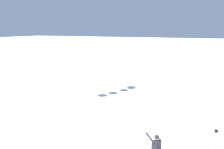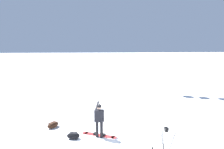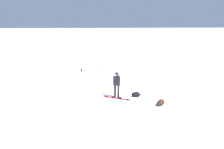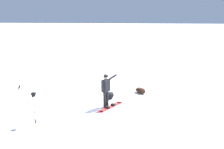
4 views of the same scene
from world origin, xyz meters
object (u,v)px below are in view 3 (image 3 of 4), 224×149
object	(u,v)px
camera_tripod	(82,74)
ski_poles	(97,72)
snowboarder	(117,82)
gear_bag_small	(136,94)
snowboard	(117,98)
gear_bag_large	(161,103)

from	to	relation	value
camera_tripod	ski_poles	distance (m)	1.67
snowboarder	gear_bag_small	distance (m)	1.46
camera_tripod	gear_bag_small	bearing A→B (deg)	144.76
camera_tripod	ski_poles	bearing A→B (deg)	-131.01
gear_bag_small	ski_poles	xyz separation A→B (m)	(2.38, -3.71, 0.63)
snowboarder	gear_bag_small	world-z (taller)	snowboarder
snowboarder	ski_poles	bearing A→B (deg)	-72.62
snowboarder	snowboard	distance (m)	0.98
snowboarder	gear_bag_large	xyz separation A→B (m)	(-2.33, 1.53, -0.82)
snowboarder	camera_tripod	xyz separation A→B (m)	(2.26, -2.46, -0.03)
gear_bag_large	ski_poles	bearing A→B (deg)	-56.34
camera_tripod	gear_bag_large	bearing A→B (deg)	138.97
snowboard	gear_bag_large	distance (m)	2.70
snowboarder	gear_bag_small	bearing A→B (deg)	-179.65
snowboard	gear_bag_large	size ratio (longest dim) A/B	2.10
snowboard	camera_tripod	distance (m)	3.60
snowboarder	snowboard	world-z (taller)	snowboarder
gear_bag_small	ski_poles	world-z (taller)	ski_poles
snowboarder	gear_bag_large	size ratio (longest dim) A/B	2.13
gear_bag_large	ski_poles	xyz separation A→B (m)	(3.50, -5.25, 0.64)
camera_tripod	snowboard	bearing A→B (deg)	130.06
camera_tripod	gear_bag_small	distance (m)	4.33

